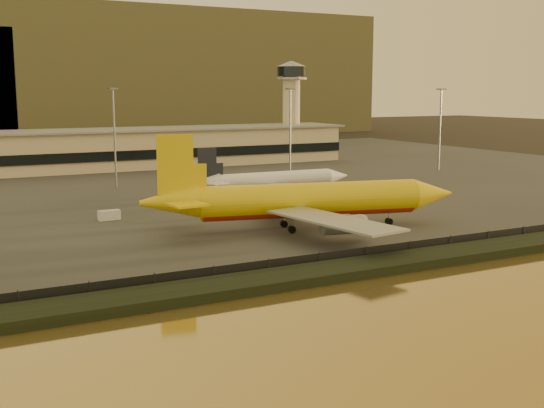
% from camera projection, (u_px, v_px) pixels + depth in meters
% --- Properties ---
extents(ground, '(900.00, 900.00, 0.00)m').
position_uv_depth(ground, '(309.00, 247.00, 109.75)').
color(ground, black).
rests_on(ground, ground).
extents(embankment, '(320.00, 7.00, 1.40)m').
position_uv_depth(embankment, '(371.00, 266.00, 94.78)').
color(embankment, black).
rests_on(embankment, ground).
extents(tarmac, '(320.00, 220.00, 0.20)m').
position_uv_depth(tarmac, '(137.00, 179.00, 192.75)').
color(tarmac, '#2D2D2D').
rests_on(tarmac, ground).
extents(perimeter_fence, '(300.00, 0.05, 2.20)m').
position_uv_depth(perimeter_fence, '(355.00, 256.00, 98.17)').
color(perimeter_fence, black).
rests_on(perimeter_fence, tarmac).
extents(terminal_building, '(202.00, 25.00, 12.60)m').
position_uv_depth(terminal_building, '(63.00, 151.00, 211.80)').
color(terminal_building, '#C4B488').
rests_on(terminal_building, tarmac).
extents(control_tower, '(11.20, 11.20, 35.50)m').
position_uv_depth(control_tower, '(291.00, 100.00, 252.72)').
color(control_tower, '#C4B488').
rests_on(control_tower, tarmac).
extents(apron_light_masts, '(152.20, 12.20, 25.40)m').
position_uv_depth(apron_light_masts, '(213.00, 126.00, 179.58)').
color(apron_light_masts, slate).
rests_on(apron_light_masts, tarmac).
extents(dhl_cargo_jet, '(57.91, 55.69, 17.43)m').
position_uv_depth(dhl_cargo_jet, '(305.00, 201.00, 121.86)').
color(dhl_cargo_jet, '#E0BA0B').
rests_on(dhl_cargo_jet, tarmac).
extents(white_narrowbody_jet, '(41.58, 40.65, 11.97)m').
position_uv_depth(white_narrowbody_jet, '(273.00, 181.00, 161.34)').
color(white_narrowbody_jet, silver).
rests_on(white_narrowbody_jet, tarmac).
extents(gse_vehicle_yellow, '(4.61, 2.61, 1.96)m').
position_uv_depth(gse_vehicle_yellow, '(263.00, 209.00, 137.97)').
color(gse_vehicle_yellow, '#E0BA0B').
rests_on(gse_vehicle_yellow, tarmac).
extents(gse_vehicle_white, '(4.15, 1.91, 1.86)m').
position_uv_depth(gse_vehicle_white, '(109.00, 215.00, 131.56)').
color(gse_vehicle_white, silver).
rests_on(gse_vehicle_white, tarmac).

